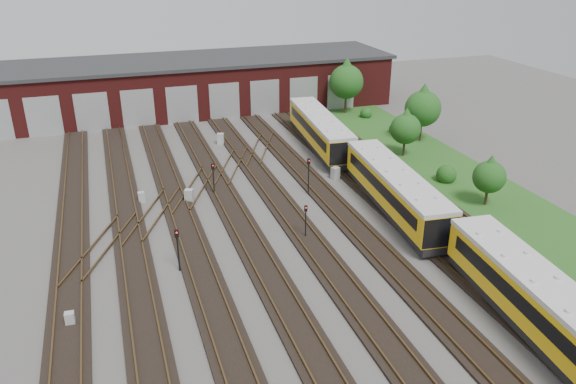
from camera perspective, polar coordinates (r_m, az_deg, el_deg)
name	(u,v)px	position (r m, az deg, el deg)	size (l,w,h in m)	color
ground	(293,263)	(37.49, 0.53, -7.22)	(120.00, 120.00, 0.00)	#44413F
track_network	(288,258)	(37.87, 0.00, -6.69)	(30.40, 70.00, 0.33)	black
maintenance_shed	(190,84)	(72.90, -9.89, 10.75)	(51.00, 12.50, 6.35)	#541515
grass_verge	(454,175)	(53.58, 16.50, 1.71)	(8.00, 55.00, 0.05)	#21511B
metro_train	(395,190)	(44.25, 10.83, 0.25)	(4.12, 47.35, 3.13)	black
signal_mast_0	(178,245)	(36.37, -11.16, -5.26)	(0.26, 0.25, 2.99)	black
signal_mast_1	(213,175)	(46.96, -7.61, 1.74)	(0.25, 0.24, 2.82)	black
signal_mast_2	(309,172)	(46.57, 2.10, 2.03)	(0.25, 0.23, 3.21)	black
signal_mast_3	(306,217)	(39.73, 1.81, -2.58)	(0.25, 0.24, 2.58)	black
relay_cabinet_0	(70,319)	(33.94, -21.27, -11.94)	(0.51, 0.43, 0.85)	#A8ACAE
relay_cabinet_1	(141,197)	(47.32, -14.66, -0.51)	(0.52, 0.44, 0.87)	#A8ACAE
relay_cabinet_2	(189,196)	(46.44, -10.01, -0.38)	(0.67, 0.56, 1.11)	#A8ACAE
relay_cabinet_3	(221,139)	(59.74, -6.87, 5.40)	(0.69, 0.57, 1.15)	#A8ACAE
relay_cabinet_4	(335,173)	(50.45, 4.83, 1.92)	(0.66, 0.55, 1.11)	#A8ACAE
tree_0	(347,78)	(70.10, 5.97, 11.48)	(4.16, 4.16, 6.89)	#382819
tree_1	(406,125)	(56.20, 11.88, 6.65)	(2.99, 2.99, 4.95)	#382819
tree_2	(423,104)	(60.91, 13.58, 8.65)	(3.78, 3.78, 6.27)	#382819
tree_3	(490,173)	(47.15, 19.82, 1.81)	(2.60, 2.60, 4.31)	#382819
bush_0	(447,172)	(51.58, 15.82, 1.97)	(1.79, 1.79, 1.79)	#164D16
bush_1	(395,127)	(64.07, 10.83, 6.50)	(1.33, 1.33, 1.33)	#164D16
bush_2	(366,112)	(69.34, 7.94, 8.06)	(1.41, 1.41, 1.41)	#164D16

